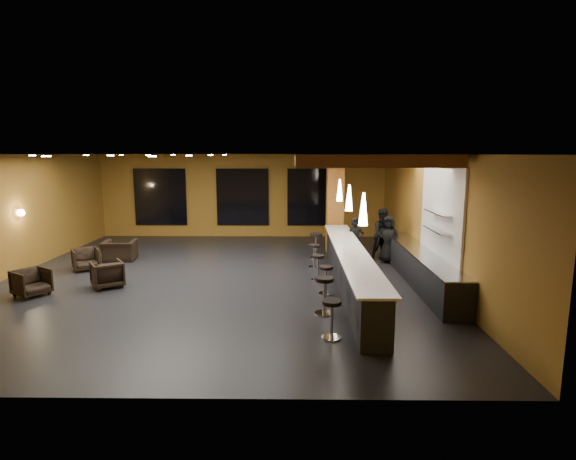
{
  "coord_description": "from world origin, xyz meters",
  "views": [
    {
      "loc": [
        2.16,
        -12.5,
        3.52
      ],
      "look_at": [
        2.0,
        0.5,
        1.3
      ],
      "focal_mm": 28.0,
      "sensor_mm": 36.0,
      "label": 1
    }
  ],
  "objects_px": {
    "staff_b": "(384,235)",
    "staff_c": "(388,239)",
    "bar_stool_1": "(324,291)",
    "bar_stool_5": "(316,242)",
    "armchair_b": "(107,274)",
    "bar_stool_4": "(314,253)",
    "prep_counter": "(420,268)",
    "pendant_0": "(363,209)",
    "staff_a": "(355,241)",
    "bar_stool_3": "(318,264)",
    "bar_counter": "(350,270)",
    "armchair_d": "(120,251)",
    "armchair_a": "(31,282)",
    "armchair_c": "(86,259)",
    "column": "(335,203)",
    "bar_stool_2": "(326,276)",
    "pendant_2": "(340,190)",
    "pendant_1": "(349,198)",
    "bar_stool_0": "(332,314)"
  },
  "relations": [
    {
      "from": "staff_b",
      "to": "staff_c",
      "type": "bearing_deg",
      "value": -87.84
    },
    {
      "from": "bar_stool_1",
      "to": "bar_stool_5",
      "type": "distance_m",
      "value": 5.37
    },
    {
      "from": "staff_c",
      "to": "bar_stool_1",
      "type": "height_order",
      "value": "staff_c"
    },
    {
      "from": "armchair_b",
      "to": "bar_stool_4",
      "type": "distance_m",
      "value": 6.01
    },
    {
      "from": "prep_counter",
      "to": "pendant_0",
      "type": "bearing_deg",
      "value": -128.66
    },
    {
      "from": "staff_a",
      "to": "staff_c",
      "type": "relative_size",
      "value": 0.97
    },
    {
      "from": "bar_stool_5",
      "to": "pendant_0",
      "type": "bearing_deg",
      "value": -82.41
    },
    {
      "from": "pendant_0",
      "to": "bar_stool_3",
      "type": "height_order",
      "value": "pendant_0"
    },
    {
      "from": "bar_stool_3",
      "to": "armchair_b",
      "type": "bearing_deg",
      "value": -172.87
    },
    {
      "from": "bar_counter",
      "to": "armchair_d",
      "type": "xyz_separation_m",
      "value": [
        -7.27,
        3.02,
        -0.17
      ]
    },
    {
      "from": "bar_counter",
      "to": "armchair_b",
      "type": "height_order",
      "value": "bar_counter"
    },
    {
      "from": "prep_counter",
      "to": "staff_a",
      "type": "distance_m",
      "value": 2.66
    },
    {
      "from": "staff_a",
      "to": "armchair_b",
      "type": "height_order",
      "value": "staff_a"
    },
    {
      "from": "pendant_0",
      "to": "armchair_d",
      "type": "distance_m",
      "value": 9.06
    },
    {
      "from": "pendant_0",
      "to": "armchair_a",
      "type": "bearing_deg",
      "value": 171.2
    },
    {
      "from": "prep_counter",
      "to": "bar_stool_4",
      "type": "bearing_deg",
      "value": 149.85
    },
    {
      "from": "armchair_a",
      "to": "armchair_c",
      "type": "distance_m",
      "value": 2.53
    },
    {
      "from": "bar_stool_1",
      "to": "bar_stool_4",
      "type": "height_order",
      "value": "bar_stool_1"
    },
    {
      "from": "armchair_c",
      "to": "bar_stool_5",
      "type": "bearing_deg",
      "value": -20.33
    },
    {
      "from": "column",
      "to": "pendant_0",
      "type": "height_order",
      "value": "column"
    },
    {
      "from": "prep_counter",
      "to": "bar_stool_5",
      "type": "distance_m",
      "value": 3.97
    },
    {
      "from": "staff_c",
      "to": "bar_stool_2",
      "type": "bearing_deg",
      "value": -101.33
    },
    {
      "from": "bar_stool_1",
      "to": "pendant_2",
      "type": "bearing_deg",
      "value": 80.82
    },
    {
      "from": "armchair_b",
      "to": "armchair_d",
      "type": "relative_size",
      "value": 0.75
    },
    {
      "from": "pendant_1",
      "to": "armchair_a",
      "type": "xyz_separation_m",
      "value": [
        -8.04,
        -1.26,
        -2.01
      ]
    },
    {
      "from": "staff_b",
      "to": "bar_stool_1",
      "type": "relative_size",
      "value": 2.07
    },
    {
      "from": "bar_stool_2",
      "to": "bar_stool_4",
      "type": "bearing_deg",
      "value": 93.71
    },
    {
      "from": "bar_stool_0",
      "to": "bar_stool_3",
      "type": "height_order",
      "value": "bar_stool_0"
    },
    {
      "from": "armchair_d",
      "to": "bar_stool_1",
      "type": "distance_m",
      "value": 8.17
    },
    {
      "from": "armchair_c",
      "to": "staff_b",
      "type": "bearing_deg",
      "value": -24.76
    },
    {
      "from": "bar_stool_4",
      "to": "bar_counter",
      "type": "bearing_deg",
      "value": -68.7
    },
    {
      "from": "bar_stool_4",
      "to": "armchair_b",
      "type": "bearing_deg",
      "value": -159.05
    },
    {
      "from": "staff_b",
      "to": "prep_counter",
      "type": "bearing_deg",
      "value": -95.62
    },
    {
      "from": "pendant_1",
      "to": "bar_stool_2",
      "type": "height_order",
      "value": "pendant_1"
    },
    {
      "from": "pendant_0",
      "to": "pendant_1",
      "type": "distance_m",
      "value": 2.5
    },
    {
      "from": "armchair_d",
      "to": "bar_stool_3",
      "type": "relative_size",
      "value": 1.41
    },
    {
      "from": "staff_c",
      "to": "staff_a",
      "type": "bearing_deg",
      "value": -148.76
    },
    {
      "from": "column",
      "to": "staff_b",
      "type": "xyz_separation_m",
      "value": [
        1.5,
        -1.45,
        -0.88
      ]
    },
    {
      "from": "bar_stool_4",
      "to": "column",
      "type": "bearing_deg",
      "value": 71.13
    },
    {
      "from": "prep_counter",
      "to": "armchair_a",
      "type": "xyz_separation_m",
      "value": [
        -10.04,
        -1.26,
        -0.09
      ]
    },
    {
      "from": "staff_c",
      "to": "armchair_a",
      "type": "xyz_separation_m",
      "value": [
        -9.64,
        -3.6,
        -0.43
      ]
    },
    {
      "from": "column",
      "to": "staff_a",
      "type": "bearing_deg",
      "value": -75.45
    },
    {
      "from": "column",
      "to": "armchair_c",
      "type": "relative_size",
      "value": 4.74
    },
    {
      "from": "staff_a",
      "to": "armchair_b",
      "type": "xyz_separation_m",
      "value": [
        -6.95,
        -2.67,
        -0.39
      ]
    },
    {
      "from": "pendant_2",
      "to": "bar_stool_3",
      "type": "height_order",
      "value": "pendant_2"
    },
    {
      "from": "column",
      "to": "armchair_a",
      "type": "distance_m",
      "value": 9.76
    },
    {
      "from": "bar_stool_0",
      "to": "bar_stool_2",
      "type": "relative_size",
      "value": 1.04
    },
    {
      "from": "armchair_d",
      "to": "bar_stool_0",
      "type": "xyz_separation_m",
      "value": [
        6.52,
        -6.33,
        0.15
      ]
    },
    {
      "from": "armchair_b",
      "to": "bar_counter",
      "type": "bearing_deg",
      "value": 145.76
    },
    {
      "from": "bar_counter",
      "to": "armchair_c",
      "type": "xyz_separation_m",
      "value": [
        -7.84,
        1.77,
        -0.16
      ]
    }
  ]
}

